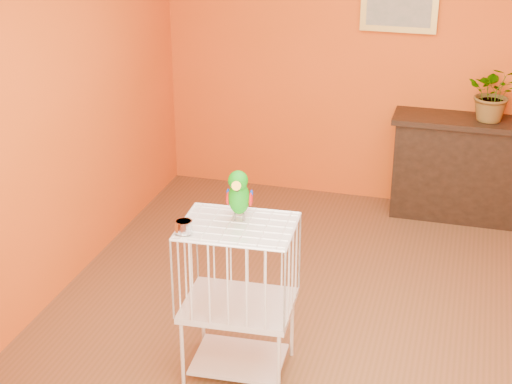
% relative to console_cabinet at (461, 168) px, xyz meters
% --- Properties ---
extents(ground, '(4.50, 4.50, 0.00)m').
position_rel_console_cabinet_xyz_m(ground, '(-0.62, -2.04, -0.44)').
color(ground, brown).
rests_on(ground, ground).
extents(room_shell, '(4.50, 4.50, 4.50)m').
position_rel_console_cabinet_xyz_m(room_shell, '(-0.62, -2.04, 1.15)').
color(room_shell, '#D55114').
rests_on(room_shell, ground).
extents(console_cabinet, '(1.17, 0.42, 0.87)m').
position_rel_console_cabinet_xyz_m(console_cabinet, '(0.00, 0.00, 0.00)').
color(console_cabinet, black).
rests_on(console_cabinet, ground).
extents(potted_plant, '(0.43, 0.47, 0.36)m').
position_rel_console_cabinet_xyz_m(potted_plant, '(0.19, -0.03, 0.61)').
color(potted_plant, '#26722D').
rests_on(potted_plant, console_cabinet).
extents(framed_picture, '(0.62, 0.04, 0.50)m').
position_rel_console_cabinet_xyz_m(framed_picture, '(-0.62, 0.17, 1.31)').
color(framed_picture, gold).
rests_on(framed_picture, room_shell).
extents(birdcage, '(0.65, 0.52, 0.96)m').
position_rel_console_cabinet_xyz_m(birdcage, '(-1.15, -2.57, 0.06)').
color(birdcage, silver).
rests_on(birdcage, ground).
extents(feed_cup, '(0.10, 0.10, 0.07)m').
position_rel_console_cabinet_xyz_m(feed_cup, '(-1.40, -2.74, 0.57)').
color(feed_cup, silver).
rests_on(feed_cup, birdcage).
extents(parrot, '(0.16, 0.28, 0.31)m').
position_rel_console_cabinet_xyz_m(parrot, '(-1.16, -2.51, 0.69)').
color(parrot, '#59544C').
rests_on(parrot, birdcage).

